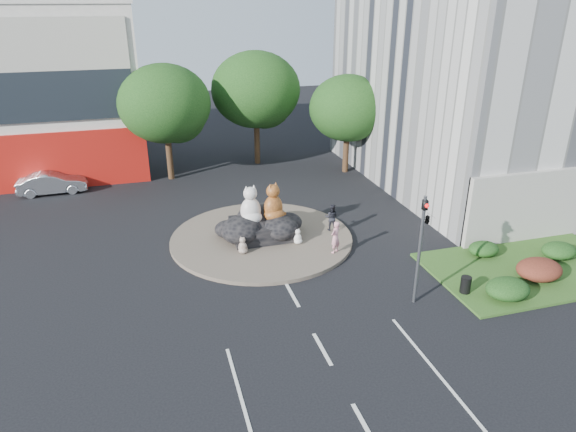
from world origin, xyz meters
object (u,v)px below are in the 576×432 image
pedestrian_dark (332,217)px  litter_bin (466,285)px  kitten_calico (243,245)px  parked_car (52,183)px  cat_white (250,204)px  cat_tabby (273,202)px  pedestrian_pink (335,237)px  kitten_white (298,236)px

pedestrian_dark → litter_bin: pedestrian_dark is taller
kitten_calico → parked_car: 16.58m
cat_white → cat_tabby: size_ratio=1.00×
kitten_calico → pedestrian_pink: size_ratio=0.53×
cat_tabby → pedestrian_dark: 3.52m
cat_white → parked_car: size_ratio=0.48×
cat_tabby → pedestrian_dark: bearing=-36.1°
cat_white → pedestrian_dark: (4.56, -0.30, -1.19)m
cat_white → cat_tabby: 1.26m
cat_white → kitten_white: 3.05m
cat_tabby → kitten_white: (0.97, -1.41, -1.55)m
litter_bin → cat_white: bearing=134.8°
kitten_white → parked_car: 18.49m
pedestrian_pink → pedestrian_dark: pedestrian_pink is taller
cat_white → litter_bin: (8.06, -8.11, -1.67)m
cat_white → litter_bin: bearing=-51.8°
pedestrian_pink → pedestrian_dark: size_ratio=1.10×
kitten_calico → parked_car: parked_car is taller
cat_tabby → kitten_calico: size_ratio=2.34×
kitten_white → pedestrian_dark: pedestrian_dark is taller
pedestrian_dark → litter_bin: (3.50, -7.81, -0.48)m
kitten_calico → litter_bin: bearing=1.8°
kitten_calico → kitten_white: kitten_calico is taller
kitten_calico → pedestrian_dark: (5.38, 1.36, 0.32)m
kitten_calico → pedestrian_dark: bearing=52.0°
cat_white → pedestrian_dark: cat_white is taller
cat_white → litter_bin: 11.55m
litter_bin → parked_car: bearing=135.5°
parked_car → litter_bin: bearing=-136.5°
pedestrian_dark → kitten_calico: bearing=42.6°
cat_tabby → litter_bin: cat_tabby is taller
cat_tabby → pedestrian_pink: 4.04m
cat_tabby → pedestrian_dark: size_ratio=1.37×
kitten_calico → pedestrian_pink: 4.78m
kitten_calico → pedestrian_dark: size_ratio=0.59×
kitten_calico → kitten_white: 3.06m
pedestrian_pink → parked_car: (-15.20, 14.01, -0.33)m
litter_bin → pedestrian_pink: bearing=129.6°
pedestrian_pink → pedestrian_dark: (0.79, 2.63, -0.08)m
pedestrian_dark → parked_car: pedestrian_dark is taller
kitten_white → parked_car: parked_car is taller
cat_tabby → pedestrian_dark: cat_tabby is taller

